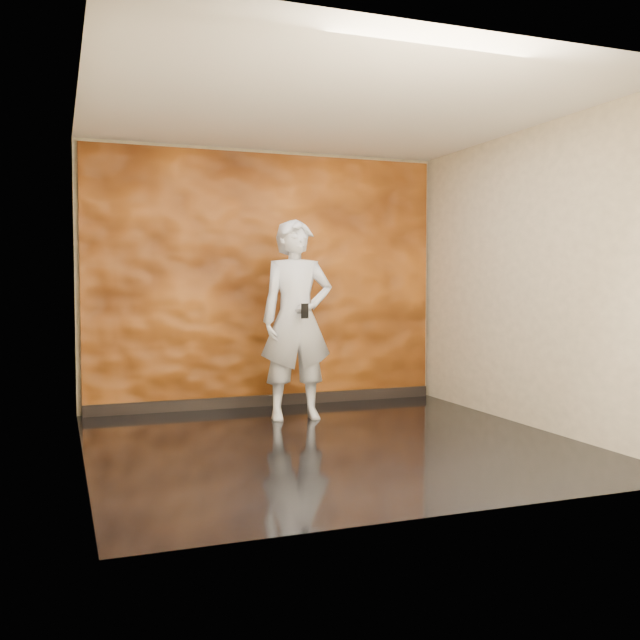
{
  "coord_description": "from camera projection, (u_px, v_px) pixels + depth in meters",
  "views": [
    {
      "loc": [
        -2.17,
        -5.57,
        1.35
      ],
      "look_at": [
        0.11,
        0.59,
        1.01
      ],
      "focal_mm": 40.0,
      "sensor_mm": 36.0,
      "label": 1
    }
  ],
  "objects": [
    {
      "name": "room",
      "position": [
        332.0,
        277.0,
        5.97
      ],
      "size": [
        4.02,
        4.02,
        2.81
      ],
      "color": "black",
      "rests_on": "ground"
    },
    {
      "name": "feature_wall",
      "position": [
        267.0,
        280.0,
        7.8
      ],
      "size": [
        3.9,
        0.06,
        2.75
      ],
      "primitive_type": "cube",
      "color": "orange",
      "rests_on": "ground"
    },
    {
      "name": "baseboard",
      "position": [
        269.0,
        400.0,
        7.83
      ],
      "size": [
        3.9,
        0.04,
        0.12
      ],
      "primitive_type": "cube",
      "color": "black",
      "rests_on": "ground"
    },
    {
      "name": "man",
      "position": [
        297.0,
        320.0,
        7.04
      ],
      "size": [
        0.76,
        0.53,
        1.97
      ],
      "primitive_type": "imported",
      "rotation": [
        0.0,
        0.0,
        -0.09
      ],
      "color": "#ACB0BD",
      "rests_on": "ground"
    },
    {
      "name": "phone",
      "position": [
        305.0,
        311.0,
        6.75
      ],
      "size": [
        0.08,
        0.04,
        0.14
      ],
      "primitive_type": "cube",
      "rotation": [
        0.0,
        0.0,
        0.3
      ],
      "color": "black",
      "rests_on": "man"
    }
  ]
}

